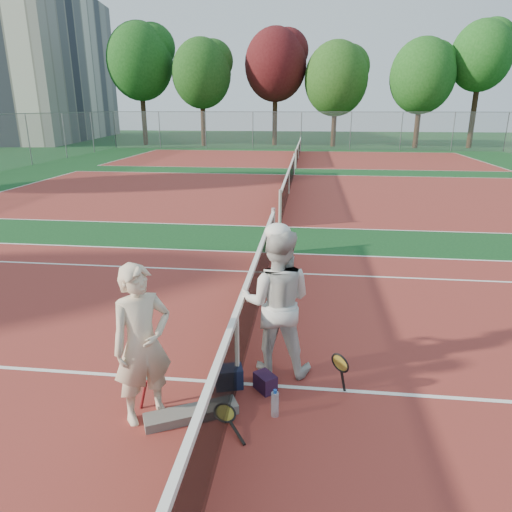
# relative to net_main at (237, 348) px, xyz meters

# --- Properties ---
(ground) EXTENTS (130.00, 130.00, 0.00)m
(ground) POSITION_rel_net_main_xyz_m (0.00, 0.00, -0.51)
(ground) COLOR #103D19
(ground) RESTS_ON ground
(court_main) EXTENTS (23.77, 10.97, 0.01)m
(court_main) POSITION_rel_net_main_xyz_m (0.00, 0.00, -0.51)
(court_main) COLOR maroon
(court_main) RESTS_ON ground
(court_far_a) EXTENTS (23.77, 10.97, 0.01)m
(court_far_a) POSITION_rel_net_main_xyz_m (0.00, 13.50, -0.51)
(court_far_a) COLOR maroon
(court_far_a) RESTS_ON ground
(court_far_b) EXTENTS (23.77, 10.97, 0.01)m
(court_far_b) POSITION_rel_net_main_xyz_m (0.00, 27.00, -0.51)
(court_far_b) COLOR maroon
(court_far_b) RESTS_ON ground
(net_main) EXTENTS (0.10, 10.98, 1.02)m
(net_main) POSITION_rel_net_main_xyz_m (0.00, 0.00, 0.00)
(net_main) COLOR black
(net_main) RESTS_ON ground
(net_far_a) EXTENTS (0.10, 10.98, 1.02)m
(net_far_a) POSITION_rel_net_main_xyz_m (0.00, 13.50, 0.00)
(net_far_a) COLOR black
(net_far_a) RESTS_ON ground
(net_far_b) EXTENTS (0.10, 10.98, 1.02)m
(net_far_b) POSITION_rel_net_main_xyz_m (0.00, 27.00, 0.00)
(net_far_b) COLOR black
(net_far_b) RESTS_ON ground
(fence_back) EXTENTS (32.00, 0.06, 3.00)m
(fence_back) POSITION_rel_net_main_xyz_m (0.00, 34.00, 0.99)
(fence_back) COLOR slate
(fence_back) RESTS_ON ground
(apartment_block) EXTENTS (12.96, 23.18, 15.00)m
(apartment_block) POSITION_rel_net_main_xyz_m (-28.00, 44.00, 6.99)
(apartment_block) COLOR beige
(apartment_block) RESTS_ON ground
(player_a) EXTENTS (0.78, 0.77, 1.82)m
(player_a) POSITION_rel_net_main_xyz_m (-0.91, -0.74, 0.40)
(player_a) COLOR beige
(player_a) RESTS_ON ground
(player_b) EXTENTS (0.98, 0.78, 1.94)m
(player_b) POSITION_rel_net_main_xyz_m (0.45, 0.40, 0.46)
(player_b) COLOR silver
(player_b) RESTS_ON ground
(racket_red) EXTENTS (0.34, 0.33, 0.58)m
(racket_red) POSITION_rel_net_main_xyz_m (-0.95, -0.52, -0.22)
(racket_red) COLOR maroon
(racket_red) RESTS_ON ground
(racket_black_held) EXTENTS (0.34, 0.33, 0.58)m
(racket_black_held) POSITION_rel_net_main_xyz_m (1.25, -0.11, -0.22)
(racket_black_held) COLOR black
(racket_black_held) RESTS_ON ground
(racket_spare) EXTENTS (0.57, 0.64, 0.14)m
(racket_spare) POSITION_rel_net_main_xyz_m (-0.03, -0.72, -0.44)
(racket_spare) COLOR black
(racket_spare) RESTS_ON ground
(sports_bag_navy) EXTENTS (0.39, 0.32, 0.27)m
(sports_bag_navy) POSITION_rel_net_main_xyz_m (-0.10, -0.07, -0.38)
(sports_bag_navy) COLOR black
(sports_bag_navy) RESTS_ON ground
(sports_bag_purple) EXTENTS (0.32, 0.33, 0.22)m
(sports_bag_purple) POSITION_rel_net_main_xyz_m (0.36, -0.09, -0.40)
(sports_bag_purple) COLOR #27112D
(sports_bag_purple) RESTS_ON ground
(net_cover_canvas) EXTENTS (1.04, 0.68, 0.11)m
(net_cover_canvas) POSITION_rel_net_main_xyz_m (-0.41, -0.72, -0.45)
(net_cover_canvas) COLOR #625E58
(net_cover_canvas) RESTS_ON ground
(water_bottle) EXTENTS (0.09, 0.09, 0.30)m
(water_bottle) POSITION_rel_net_main_xyz_m (0.52, -0.57, -0.36)
(water_bottle) COLOR silver
(water_bottle) RESTS_ON ground
(tree_back_0) EXTENTS (5.83, 5.83, 10.58)m
(tree_back_0) POSITION_rel_net_main_xyz_m (-14.59, 37.57, 6.70)
(tree_back_0) COLOR #382314
(tree_back_0) RESTS_ON ground
(tree_back_1) EXTENTS (5.14, 5.14, 9.11)m
(tree_back_1) POSITION_rel_net_main_xyz_m (-8.86, 36.95, 5.62)
(tree_back_1) COLOR #382314
(tree_back_1) RESTS_ON ground
(tree_back_maroon) EXTENTS (5.46, 5.46, 10.06)m
(tree_back_maroon) POSITION_rel_net_main_xyz_m (-2.53, 38.46, 6.39)
(tree_back_maroon) COLOR #382314
(tree_back_maroon) RESTS_ON ground
(tree_back_3) EXTENTS (5.45, 5.45, 8.82)m
(tree_back_3) POSITION_rel_net_main_xyz_m (2.80, 37.66, 5.16)
(tree_back_3) COLOR #382314
(tree_back_3) RESTS_ON ground
(tree_back_4) EXTENTS (5.28, 5.28, 8.85)m
(tree_back_4) POSITION_rel_net_main_xyz_m (9.78, 36.81, 5.28)
(tree_back_4) COLOR #382314
(tree_back_4) RESTS_ON ground
(tree_back_5) EXTENTS (4.87, 4.87, 10.14)m
(tree_back_5) POSITION_rel_net_main_xyz_m (14.39, 37.32, 6.79)
(tree_back_5) COLOR #382314
(tree_back_5) RESTS_ON ground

